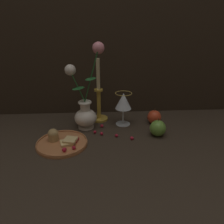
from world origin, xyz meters
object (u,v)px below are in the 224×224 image
at_px(vase, 86,106).
at_px(apple_near_glass, 154,117).
at_px(apple_beside_vase, 158,128).
at_px(candlestick, 99,102).
at_px(wine_glass, 123,102).
at_px(plate_with_pastries, 61,142).

bearing_deg(vase, apple_near_glass, 3.83).
bearing_deg(apple_beside_vase, candlestick, 144.41).
bearing_deg(apple_near_glass, wine_glass, 179.23).
bearing_deg(plate_with_pastries, candlestick, 56.34).
bearing_deg(candlestick, apple_beside_vase, -35.59).
xyz_separation_m(plate_with_pastries, apple_near_glass, (0.45, 0.18, 0.02)).
height_order(apple_beside_vase, apple_near_glass, apple_beside_vase).
distance_m(candlestick, apple_beside_vase, 0.34).
bearing_deg(wine_glass, apple_near_glass, -0.77).
bearing_deg(apple_near_glass, apple_beside_vase, -96.52).
relative_size(vase, candlestick, 1.22).
distance_m(wine_glass, apple_beside_vase, 0.21).
height_order(candlestick, apple_near_glass, candlestick).
relative_size(vase, wine_glass, 2.44).
xyz_separation_m(apple_beside_vase, apple_near_glass, (0.01, 0.13, -0.00)).
bearing_deg(plate_with_pastries, apple_beside_vase, 7.21).
bearing_deg(wine_glass, candlestick, 152.81).
bearing_deg(wine_glass, plate_with_pastries, -147.24).
relative_size(wine_glass, candlestick, 0.50).
distance_m(plate_with_pastries, apple_near_glass, 0.48).
bearing_deg(wine_glass, vase, -172.20).
xyz_separation_m(wine_glass, candlestick, (-0.12, 0.06, -0.02)).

